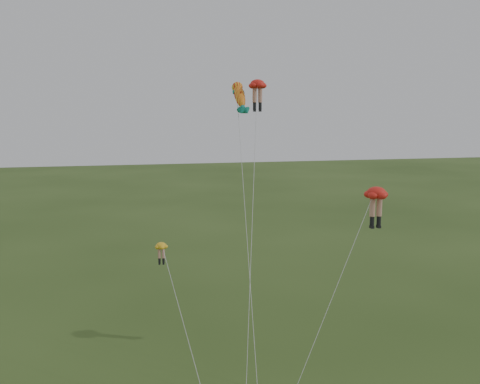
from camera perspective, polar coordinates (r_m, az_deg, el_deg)
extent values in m
ellipsoid|color=red|center=(42.02, 1.87, 11.44)|extent=(1.55, 1.55, 0.72)
cylinder|color=tan|center=(41.94, 1.57, 10.29)|extent=(0.32, 0.32, 1.10)
cylinder|color=black|center=(41.92, 1.56, 9.16)|extent=(0.25, 0.25, 0.55)
cube|color=black|center=(41.92, 1.56, 8.67)|extent=(0.20, 0.33, 0.16)
cylinder|color=tan|center=(42.03, 2.17, 10.28)|extent=(0.32, 0.32, 1.10)
cylinder|color=black|center=(42.01, 2.16, 9.15)|extent=(0.25, 0.25, 0.55)
cube|color=black|center=(42.01, 2.16, 8.67)|extent=(0.20, 0.33, 0.16)
cylinder|color=silver|center=(36.00, 1.33, -2.73)|extent=(4.14, 12.66, 19.10)
ellipsoid|color=red|center=(36.30, 14.35, -0.07)|extent=(1.64, 1.64, 0.81)
cylinder|color=tan|center=(36.34, 13.95, -1.58)|extent=(0.36, 0.36, 1.24)
cylinder|color=black|center=(36.51, 13.89, -3.02)|extent=(0.28, 0.28, 0.62)
cube|color=black|center=(36.59, 13.87, -3.63)|extent=(0.21, 0.36, 0.18)
cylinder|color=tan|center=(36.57, 14.64, -1.54)|extent=(0.36, 0.36, 1.24)
cylinder|color=black|center=(36.73, 14.59, -2.97)|extent=(0.28, 0.28, 0.62)
cube|color=black|center=(36.81, 14.56, -3.58)|extent=(0.21, 0.36, 0.18)
cylinder|color=silver|center=(34.34, 10.32, -9.78)|extent=(7.01, 3.90, 11.72)
ellipsoid|color=yellow|center=(35.55, -8.41, -5.67)|extent=(1.04, 1.04, 0.44)
cylinder|color=tan|center=(35.69, -8.61, -6.47)|extent=(0.19, 0.19, 0.67)
cylinder|color=black|center=(35.82, -8.59, -7.24)|extent=(0.15, 0.15, 0.33)
cube|color=black|center=(35.88, -8.58, -7.57)|extent=(0.15, 0.21, 0.10)
cylinder|color=tan|center=(35.66, -8.18, -6.47)|extent=(0.19, 0.19, 0.67)
cylinder|color=black|center=(35.79, -8.16, -7.24)|extent=(0.15, 0.15, 0.33)
cube|color=black|center=(35.85, -8.15, -7.57)|extent=(0.15, 0.21, 0.10)
cylinder|color=silver|center=(32.94, -6.04, -13.81)|extent=(1.77, 8.23, 8.14)
ellipsoid|color=yellow|center=(41.96, -0.07, 10.32)|extent=(1.05, 2.46, 2.52)
sphere|color=yellow|center=(41.96, -0.07, 10.32)|extent=(0.98, 1.33, 1.27)
cone|color=#148375|center=(41.96, -0.07, 10.32)|extent=(0.78, 1.25, 1.19)
cone|color=#148375|center=(41.96, -0.07, 10.32)|extent=(0.78, 1.25, 1.19)
cone|color=#148375|center=(41.96, -0.07, 10.32)|extent=(0.44, 0.70, 0.67)
cone|color=#148375|center=(41.96, -0.07, 10.32)|extent=(0.44, 0.70, 0.67)
cone|color=red|center=(41.96, -0.07, 10.32)|extent=(0.48, 0.69, 0.66)
cylinder|color=silver|center=(36.67, 0.79, -3.47)|extent=(1.80, 12.04, 17.92)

